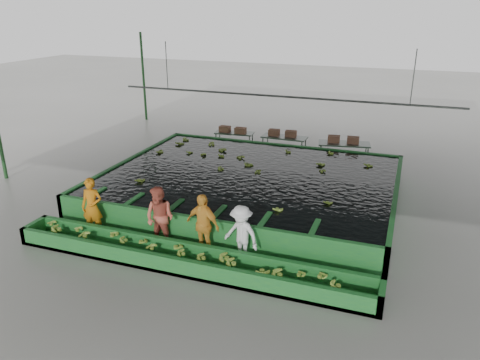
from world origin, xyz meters
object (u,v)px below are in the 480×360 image
(worker_a, at_px, (92,207))
(box_stack_mid, at_px, (282,136))
(worker_b, at_px, (160,218))
(packing_table_mid, at_px, (284,146))
(sorting_trough, at_px, (186,259))
(flotation_tank, at_px, (250,185))
(worker_d, at_px, (241,234))
(packing_table_right, at_px, (343,154))
(worker_c, at_px, (203,225))
(packing_table_left, at_px, (234,141))
(box_stack_right, at_px, (343,143))
(box_stack_left, at_px, (233,133))

(worker_a, height_order, box_stack_mid, worker_a)
(worker_b, distance_m, packing_table_mid, 9.46)
(sorting_trough, distance_m, worker_a, 3.58)
(flotation_tank, xyz_separation_m, worker_d, (1.24, -4.30, 0.36))
(worker_d, bearing_deg, packing_table_right, 98.38)
(worker_c, xyz_separation_m, packing_table_left, (-2.73, 9.62, -0.48))
(worker_d, height_order, packing_table_right, worker_d)
(worker_d, xyz_separation_m, box_stack_right, (1.30, 9.08, 0.17))
(packing_table_mid, height_order, box_stack_mid, box_stack_mid)
(flotation_tank, bearing_deg, worker_d, -73.87)
(worker_a, xyz_separation_m, packing_table_left, (0.83, 9.62, -0.47))
(worker_b, height_order, box_stack_right, worker_b)
(worker_c, bearing_deg, flotation_tank, 104.89)
(sorting_trough, distance_m, box_stack_right, 10.23)
(worker_a, distance_m, worker_b, 2.26)
(box_stack_left, bearing_deg, packing_table_right, -5.39)
(worker_b, height_order, box_stack_mid, worker_b)
(sorting_trough, distance_m, worker_c, 1.04)
(box_stack_left, bearing_deg, sorting_trough, -75.60)
(worker_b, relative_size, box_stack_right, 1.39)
(sorting_trough, relative_size, packing_table_left, 5.56)
(sorting_trough, bearing_deg, worker_d, 32.76)
(box_stack_mid, bearing_deg, flotation_tank, -87.50)
(worker_c, distance_m, packing_table_right, 9.37)
(sorting_trough, xyz_separation_m, packing_table_left, (-2.60, 10.42, 0.16))
(worker_c, distance_m, box_stack_left, 9.93)
(sorting_trough, height_order, worker_b, worker_b)
(box_stack_mid, bearing_deg, worker_d, -81.17)
(worker_a, bearing_deg, worker_b, -10.17)
(worker_c, bearing_deg, box_stack_mid, 105.28)
(worker_c, height_order, worker_d, worker_c)
(flotation_tank, relative_size, worker_b, 5.58)
(worker_b, xyz_separation_m, box_stack_mid, (0.95, 9.45, 0.01))
(sorting_trough, distance_m, box_stack_left, 10.68)
(packing_table_left, bearing_deg, sorting_trough, -75.99)
(packing_table_right, xyz_separation_m, box_stack_right, (-0.05, 0.04, 0.49))
(worker_b, bearing_deg, box_stack_left, 103.89)
(flotation_tank, bearing_deg, packing_table_mid, 91.24)
(worker_c, bearing_deg, sorting_trough, -86.43)
(worker_c, relative_size, box_stack_mid, 1.43)
(worker_b, distance_m, packing_table_left, 9.73)
(sorting_trough, bearing_deg, worker_b, 145.75)
(sorting_trough, relative_size, box_stack_left, 7.80)
(packing_table_right, bearing_deg, flotation_tank, -118.67)
(flotation_tank, relative_size, packing_table_mid, 5.01)
(box_stack_right, bearing_deg, worker_a, -123.33)
(packing_table_mid, bearing_deg, box_stack_left, 176.77)
(box_stack_mid, distance_m, box_stack_right, 2.79)
(flotation_tank, bearing_deg, worker_c, -88.21)
(worker_c, relative_size, packing_table_right, 0.84)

